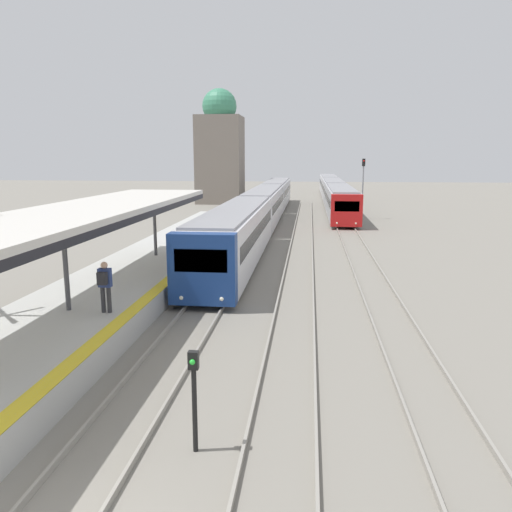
% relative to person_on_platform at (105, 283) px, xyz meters
% --- Properties ---
extents(platform_canopy, '(4.00, 23.55, 3.19)m').
position_rel_person_on_platform_xyz_m(platform_canopy, '(-1.30, 0.17, 2.08)').
color(platform_canopy, beige).
rests_on(platform_canopy, station_platform).
extents(person_on_platform, '(0.40, 0.40, 1.66)m').
position_rel_person_on_platform_xyz_m(person_on_platform, '(0.00, 0.00, 0.00)').
color(person_on_platform, '#2D2D33').
rests_on(person_on_platform, station_platform).
extents(train_near, '(2.59, 51.58, 3.11)m').
position_rel_person_on_platform_xyz_m(train_near, '(2.46, 28.75, -0.12)').
color(train_near, navy).
rests_on(train_near, ground_plane).
extents(train_far, '(2.55, 50.58, 2.99)m').
position_rel_person_on_platform_xyz_m(train_far, '(9.42, 51.10, -0.18)').
color(train_far, red).
rests_on(train_far, ground_plane).
extents(signal_post_near, '(0.20, 0.21, 2.10)m').
position_rel_person_on_platform_xyz_m(signal_post_near, '(4.26, -5.94, -0.56)').
color(signal_post_near, black).
rests_on(signal_post_near, ground_plane).
extents(signal_mast_far, '(0.28, 0.29, 5.69)m').
position_rel_person_on_platform_xyz_m(signal_mast_far, '(11.41, 33.66, 1.69)').
color(signal_mast_far, gray).
rests_on(signal_mast_far, ground_plane).
extents(distant_domed_building, '(5.65, 5.65, 14.35)m').
position_rel_person_on_platform_xyz_m(distant_domed_building, '(-5.13, 49.70, 4.92)').
color(distant_domed_building, slate).
rests_on(distant_domed_building, ground_plane).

